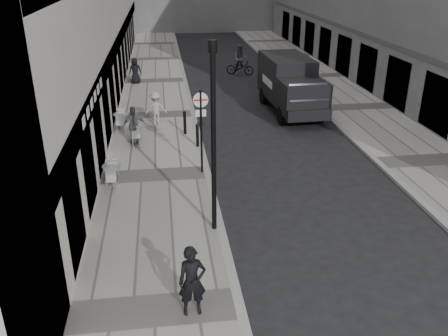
# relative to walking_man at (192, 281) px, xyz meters

# --- Properties ---
(sidewalk) EXTENTS (4.00, 60.00, 0.12)m
(sidewalk) POSITION_rel_walking_man_xyz_m (-0.89, 15.49, -0.94)
(sidewalk) COLOR #A79F96
(sidewalk) RESTS_ON ground
(far_sidewalk) EXTENTS (4.00, 60.00, 0.12)m
(far_sidewalk) POSITION_rel_walking_man_xyz_m (10.11, 15.49, -0.94)
(far_sidewalk) COLOR #A79F96
(far_sidewalk) RESTS_ON ground
(walking_man) EXTENTS (0.67, 0.46, 1.75)m
(walking_man) POSITION_rel_walking_man_xyz_m (0.00, 0.00, 0.00)
(walking_man) COLOR black
(walking_man) RESTS_ON sidewalk
(sign_post) EXTENTS (0.56, 0.09, 3.24)m
(sign_post) POSITION_rel_walking_man_xyz_m (0.91, 7.87, 1.20)
(sign_post) COLOR black
(sign_post) RESTS_ON sidewalk
(lamppost) EXTENTS (0.25, 0.25, 5.64)m
(lamppost) POSITION_rel_walking_man_xyz_m (0.91, 3.67, 2.26)
(lamppost) COLOR black
(lamppost) RESTS_ON sidewalk
(bollard_near) EXTENTS (0.13, 0.13, 0.97)m
(bollard_near) POSITION_rel_walking_man_xyz_m (0.96, 10.60, -0.39)
(bollard_near) COLOR black
(bollard_near) RESTS_ON sidewalk
(bollard_far) EXTENTS (0.14, 0.14, 1.03)m
(bollard_far) POSITION_rel_walking_man_xyz_m (0.51, 12.30, -0.36)
(bollard_far) COLOR black
(bollard_far) RESTS_ON sidewalk
(panel_van) EXTENTS (2.45, 6.13, 2.85)m
(panel_van) POSITION_rel_walking_man_xyz_m (6.36, 15.55, 0.61)
(panel_van) COLOR black
(panel_van) RESTS_ON ground
(cyclist) EXTENTS (2.09, 1.37, 2.13)m
(cyclist) POSITION_rel_walking_man_xyz_m (5.15, 24.58, -0.17)
(cyclist) COLOR black
(cyclist) RESTS_ON ground
(pedestrian_a) EXTENTS (1.08, 0.61, 1.73)m
(pedestrian_a) POSITION_rel_walking_man_xyz_m (-1.74, 11.20, -0.01)
(pedestrian_a) COLOR slate
(pedestrian_a) RESTS_ON sidewalk
(pedestrian_b) EXTENTS (1.07, 0.64, 1.63)m
(pedestrian_b) POSITION_rel_walking_man_xyz_m (-0.80, 13.88, -0.06)
(pedestrian_b) COLOR #ABA39D
(pedestrian_b) RESTS_ON sidewalk
(pedestrian_c) EXTENTS (0.88, 0.64, 1.65)m
(pedestrian_c) POSITION_rel_walking_man_xyz_m (-2.14, 22.50, -0.05)
(pedestrian_c) COLOR black
(pedestrian_c) RESTS_ON sidewalk
(cafe_table_near) EXTENTS (0.71, 1.61, 0.92)m
(cafe_table_near) POSITION_rel_walking_man_xyz_m (-2.49, 13.33, -0.41)
(cafe_table_near) COLOR silver
(cafe_table_near) RESTS_ON sidewalk
(cafe_table_mid) EXTENTS (0.68, 1.54, 0.88)m
(cafe_table_mid) POSITION_rel_walking_man_xyz_m (-2.40, 7.22, -0.43)
(cafe_table_mid) COLOR silver
(cafe_table_mid) RESTS_ON sidewalk
(cafe_table_far) EXTENTS (0.69, 1.56, 0.89)m
(cafe_table_far) POSITION_rel_walking_man_xyz_m (-1.69, 11.49, -0.43)
(cafe_table_far) COLOR #B3B3B5
(cafe_table_far) RESTS_ON sidewalk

